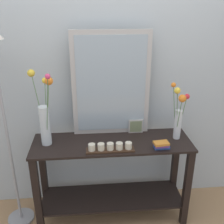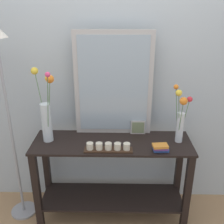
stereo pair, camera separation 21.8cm
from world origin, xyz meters
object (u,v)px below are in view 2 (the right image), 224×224
tall_vase_left (46,113)px  picture_frame_small (138,127)px  vase_right (181,117)px  candle_tray (108,147)px  book_stack (160,148)px  mirror_leaning (113,85)px  floor_lamp (6,97)px  console_table (112,172)px

tall_vase_left → picture_frame_small: bearing=9.6°
tall_vase_left → picture_frame_small: 0.81m
picture_frame_small → vase_right: bearing=-24.2°
candle_tray → book_stack: bearing=-0.2°
mirror_leaning → vase_right: (0.56, -0.18, -0.22)m
vase_right → floor_lamp: floor_lamp is taller
picture_frame_small → book_stack: 0.34m
floor_lamp → tall_vase_left: bearing=1.7°
floor_lamp → mirror_leaning: bearing=10.9°
mirror_leaning → book_stack: size_ratio=6.67×
tall_vase_left → vase_right: tall_vase_left is taller
console_table → tall_vase_left: 0.79m
mirror_leaning → picture_frame_small: bearing=-7.0°
floor_lamp → book_stack: bearing=-7.1°
mirror_leaning → vase_right: size_ratio=1.84×
mirror_leaning → picture_frame_small: size_ratio=6.91×
mirror_leaning → floor_lamp: size_ratio=0.52×
console_table → tall_vase_left: size_ratio=2.15×
console_table → vase_right: size_ratio=2.75×
console_table → tall_vase_left: bearing=177.6°
book_stack → floor_lamp: 1.32m
mirror_leaning → floor_lamp: floor_lamp is taller
console_table → mirror_leaning: bearing=87.3°
book_stack → console_table: bearing=159.9°
book_stack → candle_tray: bearing=179.8°
console_table → floor_lamp: floor_lamp is taller
tall_vase_left → console_table: bearing=-2.4°
floor_lamp → candle_tray: bearing=-10.5°
vase_right → candle_tray: size_ratio=1.27×
mirror_leaning → vase_right: mirror_leaning is taller
picture_frame_small → console_table: bearing=-146.2°
floor_lamp → picture_frame_small: bearing=7.4°
tall_vase_left → book_stack: (0.94, -0.17, -0.22)m
console_table → floor_lamp: 1.12m
book_stack → floor_lamp: size_ratio=0.08×
candle_tray → mirror_leaning: bearing=83.7°
vase_right → candle_tray: (-0.59, -0.15, -0.20)m
tall_vase_left → mirror_leaning: bearing=16.0°
tall_vase_left → candle_tray: tall_vase_left is taller
tall_vase_left → floor_lamp: floor_lamp is taller
console_table → floor_lamp: size_ratio=0.77×
tall_vase_left → vase_right: 1.12m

